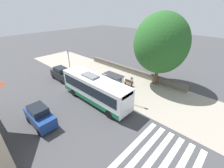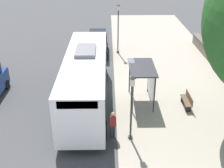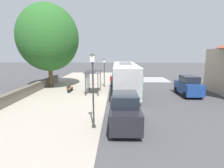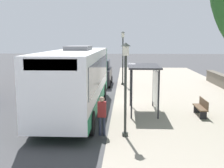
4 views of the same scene
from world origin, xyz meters
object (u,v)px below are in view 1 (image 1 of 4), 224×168
(bus_shelter, at_px, (113,77))
(street_lamp_near, at_px, (69,61))
(shade_tree, at_px, (161,44))
(street_lamp_far, at_px, (131,88))
(parked_car_far_lane, at_px, (40,116))
(parked_car_behind_bus, at_px, (61,74))
(pedestrian, at_px, (125,100))
(bench, at_px, (129,83))
(bus, at_px, (95,89))

(bus_shelter, relative_size, street_lamp_near, 0.66)
(shade_tree, bearing_deg, street_lamp_near, -59.91)
(street_lamp_far, distance_m, parked_car_far_lane, 10.35)
(bus_shelter, bearing_deg, street_lamp_far, 74.16)
(street_lamp_far, relative_size, parked_car_behind_bus, 0.89)
(pedestrian, height_order, bench, pedestrian)
(street_lamp_far, bearing_deg, bus_shelter, -105.84)
(bench, bearing_deg, pedestrian, 32.93)
(parked_car_behind_bus, bearing_deg, shade_tree, 126.68)
(pedestrian, bearing_deg, bus_shelter, -118.26)
(street_lamp_far, xyz_separation_m, shade_tree, (-7.00, -0.39, 4.10))
(bus, bearing_deg, parked_car_far_lane, -7.60)
(bench, relative_size, street_lamp_far, 0.42)
(bench, xyz_separation_m, street_lamp_near, (4.04, -9.69, 2.18))
(street_lamp_far, bearing_deg, bench, -140.27)
(street_lamp_near, relative_size, parked_car_far_lane, 1.15)
(bench, relative_size, parked_car_behind_bus, 0.37)
(street_lamp_near, distance_m, street_lamp_far, 12.86)
(street_lamp_far, distance_m, shade_tree, 8.12)
(bench, relative_size, parked_car_far_lane, 0.40)
(bus, relative_size, shade_tree, 0.97)
(bus, bearing_deg, pedestrian, 114.28)
(bus, distance_m, pedestrian, 4.02)
(bus_shelter, distance_m, street_lamp_near, 9.10)
(bus_shelter, height_order, pedestrian, bus_shelter)
(street_lamp_near, relative_size, shade_tree, 0.43)
(bench, bearing_deg, bus, -4.56)
(bench, relative_size, shade_tree, 0.15)
(bus_shelter, distance_m, shade_tree, 8.07)
(pedestrian, xyz_separation_m, shade_tree, (-7.93, -0.29, 5.39))
(bus, height_order, parked_car_far_lane, bus)
(street_lamp_far, xyz_separation_m, parked_car_behind_bus, (2.10, -12.60, -1.20))
(bus_shelter, height_order, street_lamp_far, street_lamp_far)
(bus_shelter, height_order, shade_tree, shade_tree)
(pedestrian, height_order, parked_car_behind_bus, parked_car_behind_bus)
(street_lamp_near, bearing_deg, bus_shelter, 98.39)
(parked_car_far_lane, bearing_deg, street_lamp_near, -137.30)
(bus_shelter, height_order, street_lamp_near, street_lamp_near)
(bus_shelter, distance_m, bench, 3.22)
(street_lamp_near, distance_m, parked_car_far_lane, 12.33)
(pedestrian, bearing_deg, bus, -65.72)
(bench, bearing_deg, street_lamp_near, -67.36)
(shade_tree, xyz_separation_m, parked_car_far_lane, (16.21, -4.17, -5.30))
(bus, xyz_separation_m, street_lamp_far, (-2.54, 3.68, 0.41))
(parked_car_behind_bus, bearing_deg, bus_shelter, 110.12)
(bus, bearing_deg, bench, 175.44)
(pedestrian, bearing_deg, street_lamp_far, 174.01)
(pedestrian, distance_m, parked_car_far_lane, 9.41)
(bus_shelter, relative_size, parked_car_behind_bus, 0.71)
(pedestrian, relative_size, street_lamp_far, 0.43)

